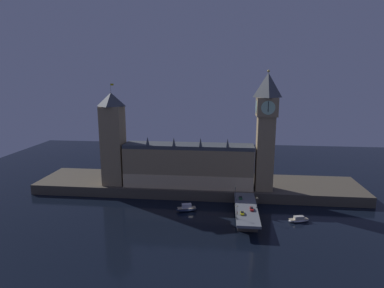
# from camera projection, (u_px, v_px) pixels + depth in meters

# --- Properties ---
(ground_plane) EXTENTS (400.00, 400.00, 0.00)m
(ground_plane) POSITION_uv_depth(u_px,v_px,m) (191.00, 213.00, 186.53)
(ground_plane) COLOR black
(embankment) EXTENTS (220.00, 42.00, 6.58)m
(embankment) POSITION_uv_depth(u_px,v_px,m) (197.00, 185.00, 223.82)
(embankment) COLOR #4C4438
(embankment) RESTS_ON ground_plane
(parliament_hall) EXTENTS (84.08, 16.65, 33.81)m
(parliament_hall) POSITION_uv_depth(u_px,v_px,m) (188.00, 165.00, 210.73)
(parliament_hall) COLOR #9E845B
(parliament_hall) RESTS_ON embankment
(clock_tower) EXTENTS (13.05, 13.16, 75.10)m
(clock_tower) POSITION_uv_depth(u_px,v_px,m) (266.00, 128.00, 198.61)
(clock_tower) COLOR #9E845B
(clock_tower) RESTS_ON embankment
(victoria_tower) EXTENTS (13.89, 13.89, 67.06)m
(victoria_tower) POSITION_uv_depth(u_px,v_px,m) (113.00, 139.00, 212.24)
(victoria_tower) COLOR #9E845B
(victoria_tower) RESTS_ON embankment
(bridge) EXTENTS (12.03, 46.00, 6.83)m
(bridge) POSITION_uv_depth(u_px,v_px,m) (246.00, 211.00, 177.46)
(bridge) COLOR slate
(bridge) RESTS_ON ground_plane
(car_northbound_lead) EXTENTS (2.05, 3.83, 1.39)m
(car_northbound_lead) POSITION_uv_depth(u_px,v_px,m) (241.00, 198.00, 189.55)
(car_northbound_lead) COLOR #235633
(car_northbound_lead) RESTS_ON bridge
(car_northbound_trail) EXTENTS (1.98, 4.14, 1.32)m
(car_northbound_trail) POSITION_uv_depth(u_px,v_px,m) (242.00, 213.00, 168.14)
(car_northbound_trail) COLOR yellow
(car_northbound_trail) RESTS_ON bridge
(car_southbound_lead) EXTENTS (1.91, 4.62, 1.48)m
(car_southbound_lead) POSITION_uv_depth(u_px,v_px,m) (252.00, 209.00, 173.32)
(car_southbound_lead) COLOR red
(car_southbound_lead) RESTS_ON bridge
(pedestrian_near_rail) EXTENTS (0.38, 0.38, 1.83)m
(pedestrian_near_rail) POSITION_uv_depth(u_px,v_px,m) (237.00, 213.00, 167.67)
(pedestrian_near_rail) COLOR black
(pedestrian_near_rail) RESTS_ON bridge
(pedestrian_far_rail) EXTENTS (0.38, 0.38, 1.63)m
(pedestrian_far_rail) POSITION_uv_depth(u_px,v_px,m) (236.00, 200.00, 185.22)
(pedestrian_far_rail) COLOR black
(pedestrian_far_rail) RESTS_ON bridge
(street_lamp_near) EXTENTS (1.34, 0.60, 6.95)m
(street_lamp_near) POSITION_uv_depth(u_px,v_px,m) (237.00, 210.00, 162.36)
(street_lamp_near) COLOR #2D3333
(street_lamp_near) RESTS_ON bridge
(street_lamp_mid) EXTENTS (1.34, 0.60, 6.22)m
(street_lamp_mid) POSITION_uv_depth(u_px,v_px,m) (257.00, 201.00, 175.60)
(street_lamp_mid) COLOR #2D3333
(street_lamp_mid) RESTS_ON bridge
(street_lamp_far) EXTENTS (1.34, 0.60, 7.33)m
(street_lamp_far) POSITION_uv_depth(u_px,v_px,m) (235.00, 190.00, 190.98)
(street_lamp_far) COLOR #2D3333
(street_lamp_far) RESTS_ON bridge
(boat_upstream) EXTENTS (12.83, 7.30, 4.68)m
(boat_upstream) POSITION_uv_depth(u_px,v_px,m) (187.00, 209.00, 188.05)
(boat_upstream) COLOR #1E2842
(boat_upstream) RESTS_ON ground_plane
(boat_downstream) EXTENTS (12.38, 6.74, 3.26)m
(boat_downstream) POSITION_uv_depth(u_px,v_px,m) (299.00, 220.00, 174.68)
(boat_downstream) COLOR white
(boat_downstream) RESTS_ON ground_plane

